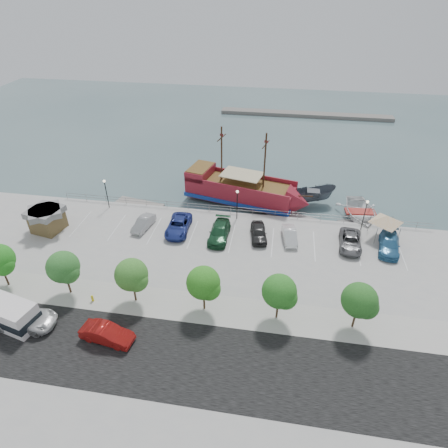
# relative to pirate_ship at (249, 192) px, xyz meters

# --- Properties ---
(ground) EXTENTS (160.00, 160.00, 0.00)m
(ground) POSITION_rel_pirate_ship_xyz_m (-0.97, -12.28, -1.94)
(ground) COLOR #3F585D
(land_slab) EXTENTS (100.00, 58.00, 1.20)m
(land_slab) POSITION_rel_pirate_ship_xyz_m (-0.97, -33.28, -1.54)
(land_slab) COLOR #9E9E9E
(land_slab) RESTS_ON ground
(street) EXTENTS (100.00, 8.00, 0.04)m
(street) POSITION_rel_pirate_ship_xyz_m (-0.97, -28.28, -0.93)
(street) COLOR black
(street) RESTS_ON land_slab
(sidewalk) EXTENTS (100.00, 4.00, 0.05)m
(sidewalk) POSITION_rel_pirate_ship_xyz_m (-0.97, -22.28, -0.93)
(sidewalk) COLOR #ADA9A2
(sidewalk) RESTS_ON land_slab
(seawall_railing) EXTENTS (50.00, 0.06, 1.00)m
(seawall_railing) POSITION_rel_pirate_ship_xyz_m (-0.97, -4.48, -0.41)
(seawall_railing) COLOR gray
(seawall_railing) RESTS_ON land_slab
(far_shore) EXTENTS (40.00, 3.00, 0.80)m
(far_shore) POSITION_rel_pirate_ship_xyz_m (9.03, 42.72, -1.54)
(far_shore) COLOR slate
(far_shore) RESTS_ON ground
(pirate_ship) EXTENTS (18.71, 8.96, 11.59)m
(pirate_ship) POSITION_rel_pirate_ship_xyz_m (0.00, 0.00, 0.00)
(pirate_ship) COLOR maroon
(pirate_ship) RESTS_ON ground
(patrol_boat) EXTENTS (7.05, 4.51, 2.55)m
(patrol_boat) POSITION_rel_pirate_ship_xyz_m (9.21, 1.39, -0.66)
(patrol_boat) COLOR #49505A
(patrol_boat) RESTS_ON ground
(speedboat) EXTENTS (6.38, 8.42, 1.64)m
(speedboat) POSITION_rel_pirate_ship_xyz_m (15.52, -1.52, -1.12)
(speedboat) COLOR white
(speedboat) RESTS_ON ground
(dock_west) EXTENTS (7.45, 3.41, 0.41)m
(dock_west) POSITION_rel_pirate_ship_xyz_m (-15.61, -3.08, -1.74)
(dock_west) COLOR gray
(dock_west) RESTS_ON ground
(dock_mid) EXTENTS (7.55, 4.56, 0.42)m
(dock_mid) POSITION_rel_pirate_ship_xyz_m (6.60, -3.08, -1.73)
(dock_mid) COLOR gray
(dock_mid) RESTS_ON ground
(dock_east) EXTENTS (6.88, 3.45, 0.38)m
(dock_east) POSITION_rel_pirate_ship_xyz_m (15.88, -3.08, -1.75)
(dock_east) COLOR slate
(dock_east) RESTS_ON ground
(shed) EXTENTS (4.32, 4.32, 3.04)m
(shed) POSITION_rel_pirate_ship_xyz_m (-24.21, -12.14, 0.68)
(shed) COLOR brown
(shed) RESTS_ON land_slab
(canopy_tent) EXTENTS (4.86, 4.86, 3.62)m
(canopy_tent) POSITION_rel_pirate_ship_xyz_m (17.33, -7.11, 2.21)
(canopy_tent) COLOR slate
(canopy_tent) RESTS_ON land_slab
(street_van) EXTENTS (5.95, 2.92, 1.63)m
(street_van) POSITION_rel_pirate_ship_xyz_m (-17.91, -26.95, -0.13)
(street_van) COLOR silver
(street_van) RESTS_ON street
(street_sedan) EXTENTS (5.01, 2.34, 1.59)m
(street_sedan) POSITION_rel_pirate_ship_xyz_m (-9.69, -27.33, -0.15)
(street_sedan) COLOR maroon
(street_sedan) RESTS_ON street
(shuttle_bus) EXTENTS (7.67, 4.17, 2.56)m
(shuttle_bus) POSITION_rel_pirate_ship_xyz_m (-20.17, -26.78, 0.30)
(shuttle_bus) COLOR white
(shuttle_bus) RESTS_ON street
(fire_hydrant) EXTENTS (0.26, 0.26, 0.75)m
(fire_hydrant) POSITION_rel_pirate_ship_xyz_m (-13.16, -23.08, -0.53)
(fire_hydrant) COLOR yellow
(fire_hydrant) RESTS_ON sidewalk
(lamp_post_left) EXTENTS (0.36, 0.36, 4.28)m
(lamp_post_left) POSITION_rel_pirate_ship_xyz_m (-18.97, -5.78, 2.00)
(lamp_post_left) COLOR black
(lamp_post_left) RESTS_ON land_slab
(lamp_post_mid) EXTENTS (0.36, 0.36, 4.28)m
(lamp_post_mid) POSITION_rel_pirate_ship_xyz_m (-0.97, -5.78, 2.00)
(lamp_post_mid) COLOR black
(lamp_post_mid) RESTS_ON land_slab
(lamp_post_right) EXTENTS (0.36, 0.36, 4.28)m
(lamp_post_right) POSITION_rel_pirate_ship_xyz_m (15.03, -5.78, 2.00)
(lamp_post_right) COLOR black
(lamp_post_right) RESTS_ON land_slab
(tree_b) EXTENTS (3.30, 3.20, 5.00)m
(tree_b) POSITION_rel_pirate_ship_xyz_m (-15.82, -22.35, 2.36)
(tree_b) COLOR #473321
(tree_b) RESTS_ON sidewalk
(tree_c) EXTENTS (3.30, 3.20, 5.00)m
(tree_c) POSITION_rel_pirate_ship_xyz_m (-8.82, -22.35, 2.36)
(tree_c) COLOR #473321
(tree_c) RESTS_ON sidewalk
(tree_d) EXTENTS (3.30, 3.20, 5.00)m
(tree_d) POSITION_rel_pirate_ship_xyz_m (-1.82, -22.35, 2.36)
(tree_d) COLOR #473321
(tree_d) RESTS_ON sidewalk
(tree_e) EXTENTS (3.30, 3.20, 5.00)m
(tree_e) POSITION_rel_pirate_ship_xyz_m (5.18, -22.35, 2.36)
(tree_e) COLOR #473321
(tree_e) RESTS_ON sidewalk
(tree_f) EXTENTS (3.30, 3.20, 5.00)m
(tree_f) POSITION_rel_pirate_ship_xyz_m (12.18, -22.35, 2.36)
(tree_f) COLOR #473321
(tree_f) RESTS_ON sidewalk
(parked_car_b) EXTENTS (2.18, 4.42, 1.39)m
(parked_car_b) POSITION_rel_pirate_ship_xyz_m (-12.47, -9.85, -0.24)
(parked_car_b) COLOR #A0A0A2
(parked_car_b) RESTS_ON land_slab
(parked_car_c) EXTENTS (2.87, 5.84, 1.60)m
(parked_car_c) POSITION_rel_pirate_ship_xyz_m (-7.87, -9.79, -0.14)
(parked_car_c) COLOR navy
(parked_car_c) RESTS_ON land_slab
(parked_car_d) EXTENTS (2.34, 5.65, 1.63)m
(parked_car_d) POSITION_rel_pirate_ship_xyz_m (-2.52, -10.40, -0.12)
(parked_car_d) COLOR #1A4A2B
(parked_car_d) RESTS_ON land_slab
(parked_car_e) EXTENTS (2.59, 4.85, 1.57)m
(parked_car_e) POSITION_rel_pirate_ship_xyz_m (2.25, -9.66, -0.16)
(parked_car_e) COLOR #242424
(parked_car_e) RESTS_ON land_slab
(parked_car_f) EXTENTS (2.12, 4.46, 1.41)m
(parked_car_f) POSITION_rel_pirate_ship_xyz_m (6.04, -9.54, -0.23)
(parked_car_f) COLOR white
(parked_car_f) RESTS_ON land_slab
(parked_car_g) EXTENTS (2.92, 5.53, 1.48)m
(parked_car_g) POSITION_rel_pirate_ship_xyz_m (13.17, -9.69, -0.20)
(parked_car_g) COLOR slate
(parked_car_g) RESTS_ON land_slab
(parked_car_h) EXTENTS (3.20, 5.82, 1.60)m
(parked_car_h) POSITION_rel_pirate_ship_xyz_m (17.61, -9.55, -0.14)
(parked_car_h) COLOR teal
(parked_car_h) RESTS_ON land_slab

